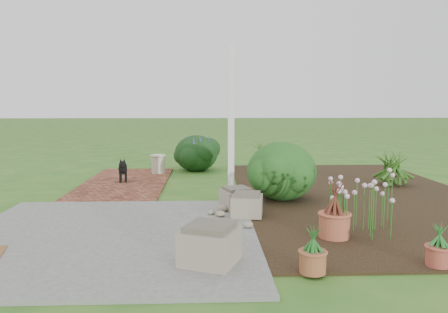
{
  "coord_description": "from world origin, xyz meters",
  "views": [
    {
      "loc": [
        -0.08,
        -6.82,
        1.59
      ],
      "look_at": [
        0.2,
        0.4,
        0.7
      ],
      "focal_mm": 35.0,
      "sensor_mm": 36.0,
      "label": 1
    }
  ],
  "objects_px": {
    "stone_trough_near": "(210,246)",
    "cream_ceramic_urn": "(158,164)",
    "evergreen_shrub": "(282,170)",
    "black_dog": "(123,169)"
  },
  "relations": [
    {
      "from": "stone_trough_near",
      "to": "cream_ceramic_urn",
      "type": "bearing_deg",
      "value": 101.36
    },
    {
      "from": "stone_trough_near",
      "to": "evergreen_shrub",
      "type": "relative_size",
      "value": 0.44
    },
    {
      "from": "evergreen_shrub",
      "to": "cream_ceramic_urn",
      "type": "bearing_deg",
      "value": 131.12
    },
    {
      "from": "cream_ceramic_urn",
      "to": "evergreen_shrub",
      "type": "height_order",
      "value": "evergreen_shrub"
    },
    {
      "from": "stone_trough_near",
      "to": "black_dog",
      "type": "relative_size",
      "value": 0.99
    },
    {
      "from": "stone_trough_near",
      "to": "cream_ceramic_urn",
      "type": "distance_m",
      "value": 5.63
    },
    {
      "from": "black_dog",
      "to": "cream_ceramic_urn",
      "type": "height_order",
      "value": "black_dog"
    },
    {
      "from": "stone_trough_near",
      "to": "cream_ceramic_urn",
      "type": "height_order",
      "value": "cream_ceramic_urn"
    },
    {
      "from": "cream_ceramic_urn",
      "to": "evergreen_shrub",
      "type": "distance_m",
      "value": 3.51
    },
    {
      "from": "evergreen_shrub",
      "to": "black_dog",
      "type": "bearing_deg",
      "value": 151.4
    }
  ]
}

